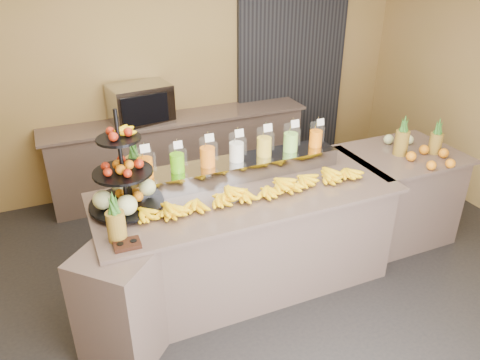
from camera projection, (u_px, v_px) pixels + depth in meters
ground at (260, 302)px, 4.00m from camera, size 6.00×6.00×0.00m
room_envelope at (244, 60)px, 3.85m from camera, size 6.04×5.02×2.82m
buffet_counter at (236, 244)px, 3.96m from camera, size 2.75×1.25×0.93m
right_counter at (396, 195)px, 4.71m from camera, size 1.08×0.88×0.93m
back_ledge at (180, 153)px, 5.62m from camera, size 3.10×0.55×0.93m
pitcher_tray at (237, 168)px, 4.02m from camera, size 1.85×0.30×0.15m
juice_pitcher_orange_a at (145, 165)px, 3.66m from camera, size 0.13×0.13×0.31m
juice_pitcher_green at (177, 160)px, 3.76m from camera, size 0.12×0.13×0.30m
juice_pitcher_orange_b at (207, 154)px, 3.85m from camera, size 0.13×0.14×0.32m
juice_pitcher_milk at (237, 149)px, 3.94m from camera, size 0.13×0.13×0.32m
juice_pitcher_lemon at (264, 144)px, 4.03m from camera, size 0.13×0.14×0.32m
juice_pitcher_lime at (291, 140)px, 4.12m from camera, size 0.13×0.14×0.32m
juice_pitcher_orange_c at (316, 136)px, 4.22m from camera, size 0.12×0.12×0.29m
banana_heap at (253, 188)px, 3.72m from camera, size 1.96×0.18×0.16m
fruit_stand at (129, 184)px, 3.49m from camera, size 0.64×0.64×0.79m
condiment_caddy at (127, 244)px, 3.13m from camera, size 0.18×0.14×0.03m
pineapple_left_a at (116, 223)px, 3.14m from camera, size 0.13×0.13×0.38m
pineapple_left_b at (136, 170)px, 3.78m from camera, size 0.15×0.15×0.44m
right_fruit_pile at (424, 150)px, 4.36m from camera, size 0.45×0.43×0.24m
oven_warmer at (140, 104)px, 5.16m from camera, size 0.69×0.53×0.43m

